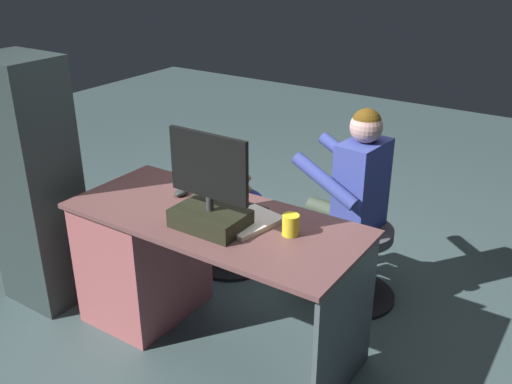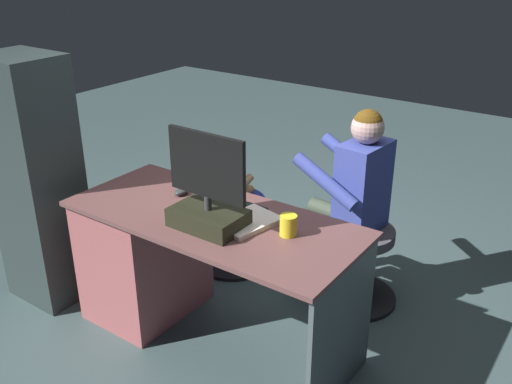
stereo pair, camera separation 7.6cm
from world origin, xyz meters
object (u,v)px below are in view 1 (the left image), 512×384
Objects in this scene: monitor at (210,202)px; teddy_bear at (230,178)px; office_chair_teddy at (230,225)px; person at (347,190)px; keyboard at (228,204)px; computer_mouse at (181,192)px; cup at (291,225)px; desk at (157,254)px; visitor_chair at (355,257)px; tv_remote at (184,213)px.

monitor reaches higher than teddy_bear.
office_chair_teddy is 0.89m from person.
computer_mouse is (0.29, 0.03, 0.01)m from keyboard.
monitor is 4.68× the size of cup.
desk is 3.02× the size of visitor_chair.
computer_mouse is at bearing 41.90° from visitor_chair.
keyboard is at bearing -94.88° from tv_remote.
office_chair_teddy is (0.83, -0.64, -0.52)m from cup.
monitor is 4.95× the size of computer_mouse.
visitor_chair is 0.43m from person.
desk is at bearing 18.85° from keyboard.
person is at bearing -86.13° from cup.
computer_mouse is (0.36, -0.21, -0.12)m from monitor.
cup reaches higher than desk.
person is at bearing -174.00° from office_chair_teddy.
cup is at bearing 175.35° from computer_mouse.
cup is at bearing -176.50° from desk.
keyboard is 0.35× the size of person.
visitor_chair is at bearing -125.56° from keyboard.
keyboard is 0.82× the size of visitor_chair.
desk is 16.09× the size of computer_mouse.
person is (-0.38, -0.64, -0.06)m from keyboard.
computer_mouse is at bearing 44.88° from person.
desk is 0.56m from keyboard.
person is at bearing -120.73° from keyboard.
teddy_bear reaches higher than visitor_chair.
visitor_chair is at bearing -138.10° from computer_mouse.
monitor is at bearing 150.10° from computer_mouse.
teddy_bear is at bearing -90.06° from desk.
person reaches higher than cup.
cup is (-0.43, 0.09, 0.04)m from keyboard.
keyboard is at bearing 59.27° from person.
desk is 10.30× the size of tv_remote.
keyboard is 0.83m from office_chair_teddy.
visitor_chair is (-0.86, -0.09, -0.01)m from office_chair_teddy.
office_chair_teddy is at bearing -59.34° from monitor.
visitor_chair is at bearing -114.00° from monitor.
computer_mouse is 0.64× the size of tv_remote.
desk is at bearing 13.66° from tv_remote.
keyboard is 0.24m from tv_remote.
computer_mouse is 0.24m from tv_remote.
cup is at bearing 141.71° from teddy_bear.
computer_mouse is 0.19× the size of office_chair_teddy.
person reaches higher than tv_remote.
desk is at bearing 42.28° from visitor_chair.
keyboard reaches higher than visitor_chair.
keyboard is 0.44m from cup.
teddy_bear is at bearing -90.00° from office_chair_teddy.
person reaches higher than office_chair_teddy.
office_chair_teddy is at bearing -37.84° from cup.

